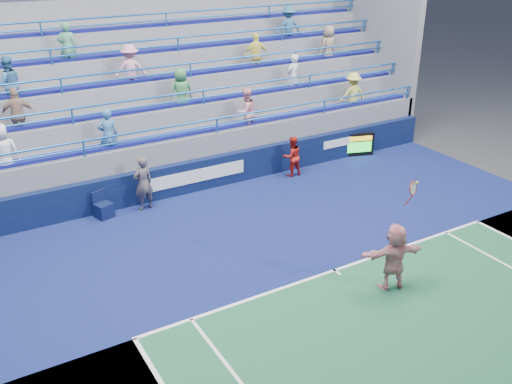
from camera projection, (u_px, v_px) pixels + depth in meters
ground at (335, 271)px, 14.90m from camera, size 120.00×120.00×0.00m
sponsor_wall at (221, 170)px, 19.78m from camera, size 18.00×0.32×1.10m
bleacher_stand at (176, 115)px, 22.32m from camera, size 18.00×5.60×6.13m
serve_speed_board at (357, 145)px, 22.36m from camera, size 1.32×0.55×0.93m
judge_chair at (104, 209)px, 17.60m from camera, size 0.59×0.60×0.85m
tennis_player at (394, 257)px, 13.85m from camera, size 1.71×0.93×2.82m
line_judge at (143, 183)px, 17.87m from camera, size 0.72×0.55×1.79m
ball_girl at (292, 156)px, 20.44m from camera, size 0.75×0.60×1.49m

